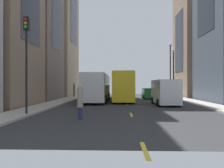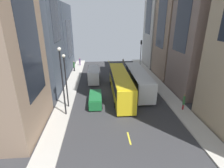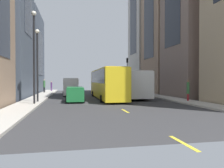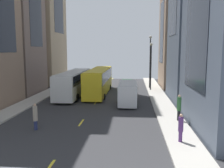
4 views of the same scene
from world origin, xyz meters
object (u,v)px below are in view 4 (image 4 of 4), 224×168
Objects in this scene: pedestrian_waiting_curb at (35,116)px; pedestrian_walking_far at (58,80)px; city_bus_white at (74,81)px; car_green_0 at (127,85)px; delivery_van_white at (128,91)px; streetcar_yellow at (99,79)px; pedestrian_crossing_mid at (181,127)px; pedestrian_crossing_near at (179,107)px.

pedestrian_walking_far is at bearing 162.93° from pedestrian_waiting_curb.
city_bus_white reaches higher than pedestrian_walking_far.
car_green_0 is 11.89m from pedestrian_walking_far.
streetcar_yellow is at bearing 122.43° from delivery_van_white.
city_bus_white is at bearing 152.12° from pedestrian_waiting_curb.
car_green_0 is 2.18× the size of pedestrian_crossing_mid.
delivery_van_white is 2.67× the size of pedestrian_walking_far.
city_bus_white is 2.12× the size of delivery_van_white.
pedestrian_walking_far is (-11.62, 2.50, 0.42)m from car_green_0.
streetcar_yellow is 16.93m from pedestrian_waiting_curb.
pedestrian_crossing_mid is 11.04m from pedestrian_waiting_curb.
city_bus_white is at bearing 147.11° from delivery_van_white.
delivery_van_white is 17.20m from pedestrian_walking_far.
car_green_0 is (-0.38, 9.81, -0.59)m from delivery_van_white.
pedestrian_walking_far is (-4.93, 22.24, 0.22)m from pedestrian_waiting_curb.
city_bus_white reaches higher than pedestrian_crossing_mid.
pedestrian_walking_far is at bearing 121.10° from city_bus_white.
pedestrian_walking_far is at bearing 144.20° from streetcar_yellow.
delivery_van_white is 12.56m from pedestrian_crossing_mid.
streetcar_yellow is at bearing 140.91° from pedestrian_waiting_curb.
pedestrian_crossing_mid reaches higher than car_green_0.
car_green_0 is at bearing -135.72° from pedestrian_crossing_near.
city_bus_white is 3.74m from streetcar_yellow.
pedestrian_walking_far is at bearing -133.01° from pedestrian_crossing_mid.
pedestrian_crossing_mid is 0.90× the size of pedestrian_waiting_curb.
pedestrian_crossing_mid is at bearing -56.15° from city_bus_white.
delivery_van_white is 2.74× the size of pedestrian_waiting_curb.
pedestrian_crossing_near reaches higher than pedestrian_crossing_mid.
delivery_van_white is 12.20m from pedestrian_waiting_curb.
pedestrian_crossing_mid is 5.20m from pedestrian_crossing_near.
pedestrian_walking_far is at bearing 167.85° from car_green_0.
pedestrian_crossing_mid is 28.96m from pedestrian_walking_far.
streetcar_yellow reaches higher than city_bus_white.
pedestrian_crossing_near is (0.81, 5.13, 0.20)m from pedestrian_crossing_mid.
pedestrian_walking_far is at bearing -111.43° from pedestrian_crossing_near.
streetcar_yellow is 20.39m from pedestrian_crossing_mid.
streetcar_yellow is 2.32× the size of delivery_van_white.
pedestrian_crossing_mid is 0.88× the size of pedestrian_walking_far.
city_bus_white is 16.84m from pedestrian_crossing_near.
pedestrian_walking_far reaches higher than car_green_0.
car_green_0 is at bearing 131.70° from pedestrian_waiting_curb.
delivery_van_white is at bearing -118.51° from pedestrian_crossing_near.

